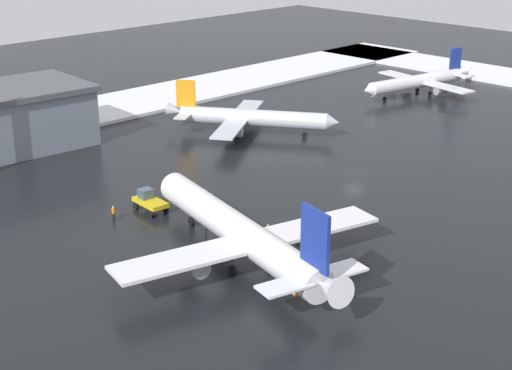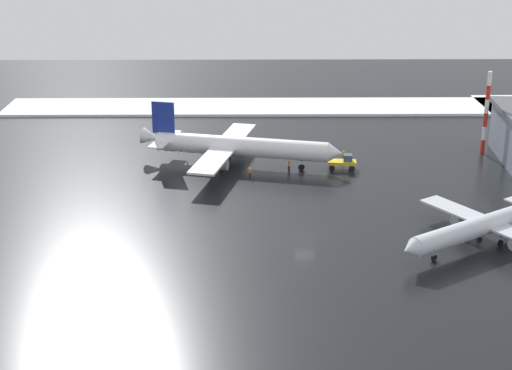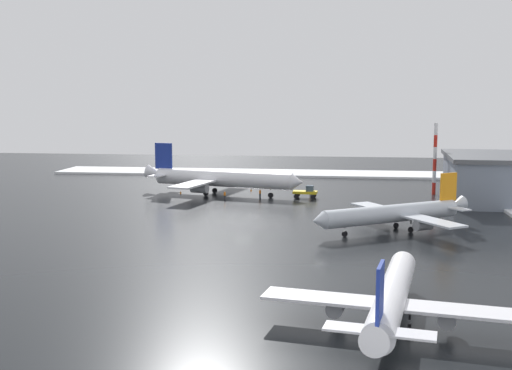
{
  "view_description": "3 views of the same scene",
  "coord_description": "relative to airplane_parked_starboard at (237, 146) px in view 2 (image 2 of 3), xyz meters",
  "views": [
    {
      "loc": [
        77.62,
        60.35,
        34.16
      ],
      "look_at": [
        20.33,
        2.18,
        4.05
      ],
      "focal_mm": 55.0,
      "sensor_mm": 36.0,
      "label": 1
    },
    {
      "loc": [
        -93.13,
        7.24,
        41.42
      ],
      "look_at": [
        8.93,
        6.24,
        4.05
      ],
      "focal_mm": 55.0,
      "sensor_mm": 36.0,
      "label": 2
    },
    {
      "loc": [
        -94.86,
        -14.33,
        18.82
      ],
      "look_at": [
        12.65,
        -0.29,
        4.39
      ],
      "focal_mm": 45.0,
      "sensor_mm": 36.0,
      "label": 3
    }
  ],
  "objects": [
    {
      "name": "ground_plane",
      "position": [
        -29.41,
        -9.21,
        -3.33
      ],
      "size": [
        240.0,
        240.0,
        0.0
      ],
      "primitive_type": "plane",
      "color": "black"
    },
    {
      "name": "snow_bank_right",
      "position": [
        37.59,
        -9.21,
        -3.06
      ],
      "size": [
        14.0,
        116.0,
        0.54
      ],
      "primitive_type": "cube",
      "color": "white",
      "rests_on": "ground_plane"
    },
    {
      "name": "airplane_parked_starboard",
      "position": [
        0.0,
        0.0,
        0.0
      ],
      "size": [
        28.17,
        33.59,
        10.08
      ],
      "rotation": [
        0.0,
        0.0,
        4.48
      ],
      "color": "white",
      "rests_on": "ground_plane"
    },
    {
      "name": "airplane_distant_tail",
      "position": [
        -31.76,
        -31.59,
        -0.69
      ],
      "size": [
        20.29,
        23.61,
        7.99
      ],
      "rotation": [
        0.0,
        0.0,
        2.16
      ],
      "color": "silver",
      "rests_on": "ground_plane"
    },
    {
      "name": "pushback_tug",
      "position": [
        -1.97,
        -17.37,
        -2.05
      ],
      "size": [
        2.64,
        4.77,
        2.5
      ],
      "rotation": [
        0.0,
        0.0,
        4.63
      ],
      "color": "gold",
      "rests_on": "ground_plane"
    },
    {
      "name": "ground_crew_mid_apron",
      "position": [
        -6.04,
        -2.13,
        -2.36
      ],
      "size": [
        0.36,
        0.36,
        1.71
      ],
      "rotation": [
        0.0,
        0.0,
        5.08
      ],
      "color": "black",
      "rests_on": "ground_plane"
    },
    {
      "name": "ground_crew_beside_wing",
      "position": [
        2.64,
        -17.91,
        -2.36
      ],
      "size": [
        0.36,
        0.36,
        1.71
      ],
      "rotation": [
        0.0,
        0.0,
        0.45
      ],
      "color": "black",
      "rests_on": "ground_plane"
    },
    {
      "name": "ground_crew_near_tug",
      "position": [
        -2.83,
        -8.47,
        -2.36
      ],
      "size": [
        0.36,
        0.36,
        1.71
      ],
      "rotation": [
        0.0,
        0.0,
        2.62
      ],
      "color": "black",
      "rests_on": "ground_plane"
    },
    {
      "name": "antenna_mast",
      "position": [
        6.39,
        -42.43,
        3.82
      ],
      "size": [
        0.7,
        0.7,
        14.3
      ],
      "color": "red",
      "rests_on": "ground_plane"
    },
    {
      "name": "traffic_cone_near_nose",
      "position": [
        1.02,
        8.21,
        -3.06
      ],
      "size": [
        0.36,
        0.36,
        0.55
      ],
      "primitive_type": "cone",
      "color": "orange",
      "rests_on": "ground_plane"
    },
    {
      "name": "traffic_cone_mid_line",
      "position": [
        6.22,
        -5.47,
        -3.06
      ],
      "size": [
        0.36,
        0.36,
        0.55
      ],
      "primitive_type": "cone",
      "color": "orange",
      "rests_on": "ground_plane"
    }
  ]
}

